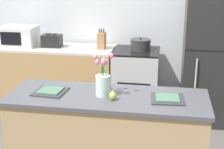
{
  "coord_description": "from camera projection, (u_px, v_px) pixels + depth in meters",
  "views": [
    {
      "loc": [
        0.53,
        -2.82,
        2.0
      ],
      "look_at": [
        0.0,
        0.25,
        1.0
      ],
      "focal_mm": 55.0,
      "sensor_mm": 36.0,
      "label": 1
    }
  ],
  "objects": [
    {
      "name": "plate_setting_right",
      "position": [
        167.0,
        98.0,
        2.99
      ],
      "size": [
        0.3,
        0.3,
        0.02
      ],
      "color": "#333338",
      "rests_on": "kitchen_island"
    },
    {
      "name": "knife_block",
      "position": [
        102.0,
        41.0,
        4.59
      ],
      "size": [
        0.1,
        0.14,
        0.27
      ],
      "color": "#A37547",
      "rests_on": "back_counter"
    },
    {
      "name": "flower_vase",
      "position": [
        103.0,
        83.0,
        3.04
      ],
      "size": [
        0.19,
        0.18,
        0.4
      ],
      "color": "silver",
      "rests_on": "kitchen_island"
    },
    {
      "name": "back_counter",
      "position": [
        55.0,
        78.0,
        4.87
      ],
      "size": [
        1.68,
        0.6,
        0.92
      ],
      "color": "tan",
      "rests_on": "ground_plane"
    },
    {
      "name": "back_wall",
      "position": [
        133.0,
        13.0,
        4.8
      ],
      "size": [
        5.2,
        0.08,
        2.7
      ],
      "color": "silver",
      "rests_on": "ground_plane"
    },
    {
      "name": "refrigerator",
      "position": [
        210.0,
        60.0,
        4.42
      ],
      "size": [
        0.68,
        0.67,
        1.66
      ],
      "color": "black",
      "rests_on": "ground_plane"
    },
    {
      "name": "kitchen_island",
      "position": [
        107.0,
        139.0,
        3.2
      ],
      "size": [
        1.8,
        0.66,
        0.88
      ],
      "color": "tan",
      "rests_on": "ground_plane"
    },
    {
      "name": "stove_range",
      "position": [
        136.0,
        83.0,
        4.68
      ],
      "size": [
        0.6,
        0.61,
        0.92
      ],
      "color": "#B2B5B7",
      "rests_on": "ground_plane"
    },
    {
      "name": "toaster",
      "position": [
        52.0,
        41.0,
        4.71
      ],
      "size": [
        0.28,
        0.18,
        0.17
      ],
      "color": "black",
      "rests_on": "back_counter"
    },
    {
      "name": "plate_setting_left",
      "position": [
        51.0,
        91.0,
        3.16
      ],
      "size": [
        0.3,
        0.3,
        0.02
      ],
      "color": "#333338",
      "rests_on": "kitchen_island"
    },
    {
      "name": "cooking_pot",
      "position": [
        141.0,
        45.0,
        4.53
      ],
      "size": [
        0.27,
        0.27,
        0.17
      ],
      "color": "#2D2D2D",
      "rests_on": "stove_range"
    },
    {
      "name": "pear_figurine",
      "position": [
        113.0,
        95.0,
        2.96
      ],
      "size": [
        0.07,
        0.07,
        0.11
      ],
      "color": "#9EBC47",
      "rests_on": "kitchen_island"
    },
    {
      "name": "microwave",
      "position": [
        19.0,
        36.0,
        4.76
      ],
      "size": [
        0.48,
        0.37,
        0.27
      ],
      "color": "white",
      "rests_on": "back_counter"
    }
  ]
}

